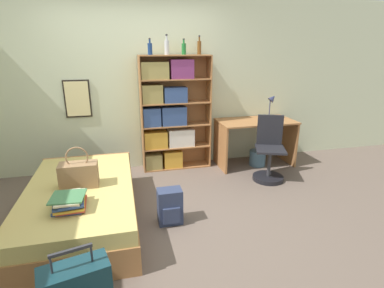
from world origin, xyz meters
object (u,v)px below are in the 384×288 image
bookcase (169,115)px  bottle_green (150,48)px  handbag (79,174)px  bottle_brown (167,47)px  waste_bin (257,158)px  desk_chair (269,159)px  desk_lamp (272,102)px  book_stack_on_bed (70,202)px  bed (82,204)px  backpack (170,207)px  bottle_clear (184,49)px  bottle_blue (199,47)px  desk (255,134)px

bookcase → bottle_green: 1.00m
handbag → bottle_brown: 2.22m
bookcase → waste_bin: 1.62m
desk_chair → waste_bin: (0.08, 0.52, -0.18)m
bookcase → desk_lamp: 1.67m
book_stack_on_bed → desk_lamp: bearing=30.4°
bed → backpack: 0.97m
bottle_clear → desk_lamp: bottle_clear is taller
bottle_clear → bottle_blue: 0.25m
bookcase → bottle_green: size_ratio=7.77×
bottle_green → waste_bin: bearing=-7.4°
bottle_green → desk: (1.62, -0.15, -1.32)m
bottle_blue → backpack: bottle_blue is taller
book_stack_on_bed → bottle_blue: 2.87m
backpack → waste_bin: bearing=38.7°
bookcase → bottle_clear: bearing=-1.3°
book_stack_on_bed → desk: (2.60, 1.64, 0.01)m
desk → bottle_brown: bearing=171.9°
bookcase → bottle_blue: bottle_blue is taller
bottle_blue → desk_chair: (0.85, -0.80, -1.55)m
bookcase → handbag: bearing=-131.3°
book_stack_on_bed → desk: bearing=32.2°
bottle_blue → bottle_green: bearing=-175.1°
desk → desk_chair: bearing=-94.2°
bottle_blue → desk_chair: bearing=-43.5°
desk_chair → book_stack_on_bed: bearing=-157.6°
bed → handbag: (0.01, -0.02, 0.36)m
desk_lamp → backpack: desk_lamp is taller
bottle_green → waste_bin: bottle_green is taller
bottle_green → desk_lamp: bottle_green is taller
book_stack_on_bed → bookcase: bookcase is taller
handbag → desk_chair: size_ratio=0.48×
bed → bottle_clear: size_ratio=8.91×
desk → backpack: 2.19m
bottle_brown → waste_bin: 2.25m
bottle_brown → desk_chair: bottle_brown is taller
bed → bottle_clear: (1.44, 1.33, 1.62)m
book_stack_on_bed → desk_chair: 2.78m
bottle_clear → backpack: bottle_clear is taller
bed → bottle_brown: size_ratio=7.08×
bed → bottle_green: bottle_green is taller
bed → bottle_blue: size_ratio=7.35×
bookcase → bottle_clear: 1.00m
bottle_brown → bottle_clear: bearing=-4.9°
bottle_green → bottle_clear: bearing=2.7°
desk → waste_bin: 0.40m
bottle_blue → desk_lamp: 1.45m
desk → bed: bearing=-155.9°
bottle_brown → bottle_blue: size_ratio=1.04×
bottle_brown → waste_bin: (1.41, -0.26, -1.73)m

